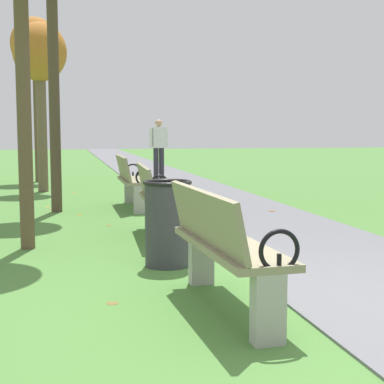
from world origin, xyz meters
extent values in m
plane|color=#4C7F38|center=(0.00, 0.00, 0.00)|extent=(80.00, 80.00, 0.00)
cube|color=slate|center=(1.10, 18.00, 0.01)|extent=(2.21, 44.00, 0.02)
cube|color=gray|center=(-0.45, -0.02, 0.47)|extent=(0.52, 1.62, 0.05)
cube|color=gray|center=(-0.64, -0.03, 0.70)|extent=(0.20, 1.60, 0.40)
cube|color=#A8A59E|center=(-0.41, -0.76, 0.23)|extent=(0.21, 0.13, 0.45)
cube|color=#A8A59E|center=(-0.49, 0.72, 0.23)|extent=(0.21, 0.13, 0.45)
torus|color=black|center=(-0.35, -0.77, 0.59)|extent=(0.27, 0.04, 0.27)
cylinder|color=black|center=(-0.35, -0.77, 0.51)|extent=(0.03, 0.03, 0.12)
torus|color=black|center=(-0.43, 0.74, 0.59)|extent=(0.27, 0.04, 0.27)
cylinder|color=black|center=(-0.43, 0.74, 0.51)|extent=(0.03, 0.03, 0.12)
cube|color=gray|center=(-0.45, 3.01, 0.47)|extent=(0.52, 1.62, 0.05)
cube|color=gray|center=(-0.64, 3.02, 0.70)|extent=(0.20, 1.60, 0.40)
cube|color=#A8A59E|center=(-0.49, 2.27, 0.23)|extent=(0.21, 0.13, 0.45)
cube|color=#A8A59E|center=(-0.41, 3.75, 0.23)|extent=(0.21, 0.13, 0.45)
torus|color=black|center=(-0.43, 2.25, 0.59)|extent=(0.27, 0.04, 0.27)
cylinder|color=black|center=(-0.43, 2.25, 0.51)|extent=(0.03, 0.03, 0.12)
torus|color=black|center=(-0.35, 3.77, 0.59)|extent=(0.27, 0.04, 0.27)
cylinder|color=black|center=(-0.35, 3.77, 0.51)|extent=(0.03, 0.03, 0.12)
cube|color=gray|center=(-0.45, 5.85, 0.47)|extent=(0.44, 1.60, 0.05)
cube|color=gray|center=(-0.64, 5.85, 0.70)|extent=(0.13, 1.60, 0.40)
cube|color=#A8A59E|center=(-0.45, 5.11, 0.23)|extent=(0.20, 0.12, 0.45)
cube|color=#A8A59E|center=(-0.45, 6.59, 0.23)|extent=(0.20, 0.12, 0.45)
torus|color=black|center=(-0.39, 5.09, 0.59)|extent=(0.27, 0.03, 0.27)
cylinder|color=black|center=(-0.39, 5.09, 0.51)|extent=(0.03, 0.03, 0.12)
torus|color=black|center=(-0.39, 6.61, 0.59)|extent=(0.27, 0.03, 0.27)
cylinder|color=black|center=(-0.39, 6.61, 0.51)|extent=(0.03, 0.03, 0.12)
cylinder|color=brown|center=(-2.04, 2.63, 1.51)|extent=(0.16, 0.16, 3.02)
cylinder|color=#4C3D2D|center=(-1.76, 5.64, 1.96)|extent=(0.17, 0.17, 3.91)
cylinder|color=brown|center=(-2.09, 9.02, 1.31)|extent=(0.22, 0.22, 2.62)
ellipsoid|color=#B26B28|center=(-2.09, 9.02, 3.02)|extent=(1.15, 1.15, 1.26)
cylinder|color=brown|center=(-2.30, 11.66, 1.56)|extent=(0.16, 0.16, 3.12)
ellipsoid|color=#B26B28|center=(-2.30, 11.66, 3.56)|extent=(1.23, 1.23, 1.36)
cylinder|color=#2D2D38|center=(0.97, 11.58, 0.45)|extent=(0.14, 0.14, 0.85)
cylinder|color=#2D2D38|center=(0.82, 11.56, 0.45)|extent=(0.14, 0.14, 0.85)
cube|color=white|center=(0.90, 11.57, 1.15)|extent=(0.37, 0.27, 0.56)
sphere|color=tan|center=(0.90, 11.57, 1.54)|extent=(0.20, 0.20, 0.20)
cylinder|color=white|center=(1.11, 11.61, 1.15)|extent=(0.09, 0.09, 0.52)
cylinder|color=white|center=(0.68, 11.53, 1.15)|extent=(0.09, 0.09, 0.52)
cylinder|color=#38383D|center=(-0.65, 1.46, 0.40)|extent=(0.44, 0.44, 0.80)
torus|color=black|center=(-0.65, 1.46, 0.82)|extent=(0.48, 0.48, 0.04)
cylinder|color=#BC842D|center=(-1.92, 6.31, 0.00)|extent=(0.09, 0.09, 0.00)
cylinder|color=#93511E|center=(1.67, 4.81, 0.02)|extent=(0.14, 0.14, 0.00)
cylinder|color=#AD6B23|center=(-1.40, 5.22, 0.00)|extent=(0.10, 0.10, 0.00)
cylinder|color=#AD6B23|center=(-1.44, 8.60, 0.00)|extent=(0.13, 0.13, 0.00)
cylinder|color=#93511E|center=(-1.03, 4.03, 0.00)|extent=(0.09, 0.09, 0.00)
cylinder|color=brown|center=(-1.28, 0.31, 0.00)|extent=(0.14, 0.14, 0.00)
cylinder|color=#93511E|center=(0.27, 3.45, 0.02)|extent=(0.10, 0.10, 0.00)
cylinder|color=#93511E|center=(-1.86, 5.92, 0.00)|extent=(0.10, 0.10, 0.00)
cylinder|color=#AD6B23|center=(-0.37, 7.25, 0.00)|extent=(0.07, 0.07, 0.00)
camera|label=1|loc=(-1.62, -4.04, 1.31)|focal=54.20mm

